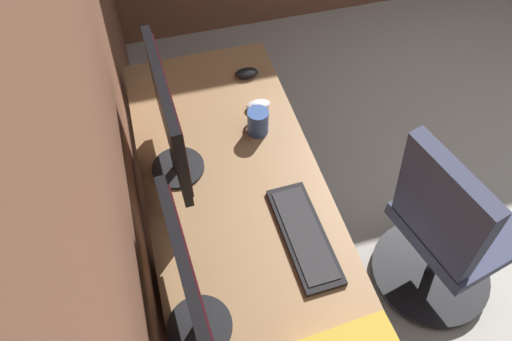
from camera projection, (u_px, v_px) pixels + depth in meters
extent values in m
cube|color=brown|center=(82.00, 123.00, 1.19)|extent=(4.74, 0.10, 2.60)
cube|color=#936D47|center=(243.00, 213.00, 1.72)|extent=(1.82, 0.66, 0.03)
cylinder|color=silver|center=(254.00, 109.00, 2.55)|extent=(0.05, 0.05, 0.70)
cylinder|color=silver|center=(152.00, 130.00, 2.46)|extent=(0.05, 0.05, 0.70)
cube|color=#936D47|center=(251.00, 308.00, 1.88)|extent=(0.40, 0.50, 0.69)
cube|color=silver|center=(311.00, 292.00, 1.92)|extent=(0.37, 0.01, 0.61)
cylinder|color=black|center=(200.00, 327.00, 1.45)|extent=(0.20, 0.20, 0.01)
cylinder|color=black|center=(198.00, 320.00, 1.40)|extent=(0.04, 0.04, 0.10)
cube|color=black|center=(191.00, 292.00, 1.24)|extent=(0.57, 0.06, 0.30)
cube|color=#330F14|center=(197.00, 291.00, 1.25)|extent=(0.52, 0.04, 0.26)
cylinder|color=black|center=(178.00, 167.00, 1.82)|extent=(0.20, 0.20, 0.01)
cylinder|color=black|center=(176.00, 158.00, 1.78)|extent=(0.04, 0.04, 0.10)
cube|color=black|center=(167.00, 115.00, 1.60)|extent=(0.52, 0.05, 0.35)
cube|color=#330F14|center=(172.00, 115.00, 1.60)|extent=(0.48, 0.02, 0.31)
cube|color=black|center=(304.00, 235.00, 1.64)|extent=(0.42, 0.15, 0.02)
cube|color=#2D2D30|center=(304.00, 233.00, 1.63)|extent=(0.38, 0.12, 0.00)
ellipsoid|color=silver|center=(258.00, 105.00, 2.01)|extent=(0.06, 0.10, 0.03)
ellipsoid|color=black|center=(247.00, 73.00, 2.14)|extent=(0.06, 0.10, 0.03)
cylinder|color=#335193|center=(258.00, 122.00, 1.90)|extent=(0.09, 0.09, 0.11)
torus|color=#335193|center=(254.00, 111.00, 1.93)|extent=(0.06, 0.01, 0.06)
cube|color=#383D56|center=(459.00, 226.00, 1.98)|extent=(0.52, 0.51, 0.07)
cube|color=#383D56|center=(441.00, 209.00, 1.69)|extent=(0.41, 0.21, 0.50)
cylinder|color=black|center=(443.00, 251.00, 2.15)|extent=(0.05, 0.05, 0.37)
cylinder|color=black|center=(430.00, 271.00, 2.31)|extent=(0.56, 0.56, 0.03)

